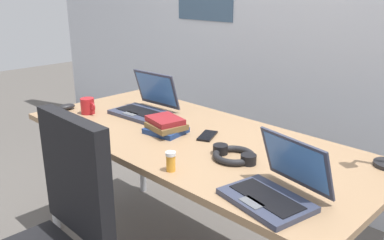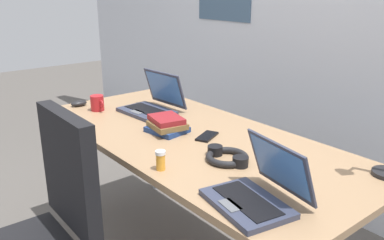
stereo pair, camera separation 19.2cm
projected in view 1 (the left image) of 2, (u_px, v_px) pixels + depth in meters
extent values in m
cube|color=silver|center=(317.00, 7.00, 2.51)|extent=(6.00, 0.12, 2.60)
cube|color=#9E7A56|center=(192.00, 139.00, 1.95)|extent=(1.80, 0.80, 0.03)
cylinder|color=#B2B5BA|center=(51.00, 176.00, 2.40)|extent=(0.04, 0.04, 0.71)
cylinder|color=#B2B5BA|center=(142.00, 145.00, 2.86)|extent=(0.04, 0.04, 0.71)
cube|color=#33384C|center=(140.00, 113.00, 2.26)|extent=(0.32, 0.23, 0.02)
cube|color=black|center=(139.00, 111.00, 2.26)|extent=(0.28, 0.13, 0.00)
cube|color=#595B60|center=(130.00, 114.00, 2.21)|extent=(0.09, 0.05, 0.00)
cube|color=#33384C|center=(156.00, 89.00, 2.32)|extent=(0.31, 0.09, 0.20)
cube|color=#3F72BF|center=(156.00, 89.00, 2.32)|extent=(0.28, 0.07, 0.17)
cube|color=#33384C|center=(266.00, 200.00, 1.34)|extent=(0.32, 0.25, 0.02)
cube|color=black|center=(266.00, 197.00, 1.34)|extent=(0.27, 0.15, 0.00)
cube|color=#595B60|center=(252.00, 202.00, 1.31)|extent=(0.09, 0.06, 0.00)
cube|color=#33384C|center=(296.00, 162.00, 1.38)|extent=(0.30, 0.13, 0.19)
cube|color=#3F72BF|center=(295.00, 162.00, 1.38)|extent=(0.27, 0.11, 0.16)
ellipsoid|color=black|center=(67.00, 107.00, 2.35)|extent=(0.06, 0.10, 0.03)
cube|color=black|center=(207.00, 136.00, 1.93)|extent=(0.12, 0.15, 0.01)
torus|color=black|center=(234.00, 156.00, 1.68)|extent=(0.18, 0.18, 0.03)
cylinder|color=black|center=(220.00, 149.00, 1.73)|extent=(0.06, 0.06, 0.04)
cylinder|color=black|center=(248.00, 159.00, 1.63)|extent=(0.06, 0.06, 0.04)
cylinder|color=gold|center=(171.00, 163.00, 1.57)|extent=(0.04, 0.04, 0.06)
cylinder|color=white|center=(171.00, 154.00, 1.56)|extent=(0.04, 0.04, 0.01)
cube|color=navy|center=(166.00, 130.00, 1.98)|extent=(0.20, 0.18, 0.03)
cube|color=brown|center=(166.00, 126.00, 1.96)|extent=(0.18, 0.17, 0.03)
cube|color=maroon|center=(165.00, 120.00, 1.97)|extent=(0.19, 0.17, 0.03)
cylinder|color=#B21E23|center=(88.00, 106.00, 2.27)|extent=(0.08, 0.08, 0.09)
torus|color=#B21E23|center=(92.00, 107.00, 2.24)|extent=(0.05, 0.01, 0.05)
cube|color=black|center=(76.00, 176.00, 1.56)|extent=(0.42, 0.06, 0.48)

